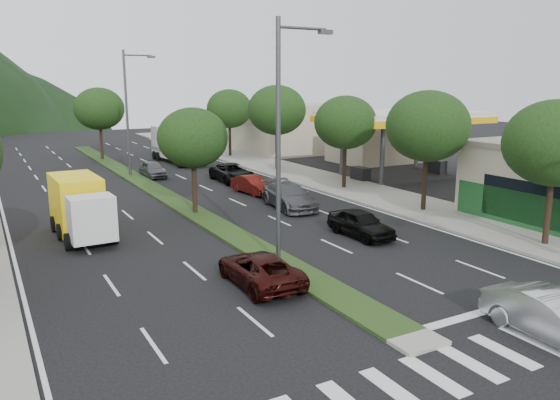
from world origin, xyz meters
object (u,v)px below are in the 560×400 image
tree_r_b (428,126)px  tree_r_d (277,110)px  tree_r_c (345,123)px  car_queue_d (232,173)px  sedan_silver (553,316)px  tree_r_a (555,143)px  streetlight_near (283,130)px  streetlight_mid (129,107)px  tree_r_e (229,109)px  box_truck (80,209)px  tree_med_near (193,138)px  car_queue_c (253,185)px  car_queue_a (361,223)px  car_queue_e (153,169)px  suv_maroon (260,269)px  car_queue_b (289,196)px  tree_med_far (99,109)px  motorhome (178,144)px

tree_r_b → tree_r_d: size_ratio=0.97×
tree_r_c → car_queue_d: 9.71m
sedan_silver → tree_r_a: bearing=37.0°
tree_r_b → car_queue_d: tree_r_b is taller
streetlight_near → streetlight_mid: size_ratio=1.00×
tree_r_e → box_truck: (-18.58, -23.60, -3.51)m
tree_med_near → car_queue_c: tree_med_near is taller
tree_med_near → tree_r_b: bearing=-26.6°
tree_r_b → car_queue_a: 8.22m
sedan_silver → car_queue_e: size_ratio=1.14×
tree_med_near → car_queue_e: tree_med_near is taller
tree_r_c → sedan_silver: bearing=-110.6°
suv_maroon → car_queue_b: bearing=-123.7°
sedan_silver → box_truck: size_ratio=0.71×
tree_r_b → sedan_silver: (-8.29, -14.12, -4.33)m
car_queue_b → suv_maroon: bearing=-118.4°
tree_r_e → tree_med_near: bearing=-118.6°
streetlight_near → tree_r_d: bearing=61.8°
car_queue_e → box_truck: size_ratio=0.63×
suv_maroon → car_queue_d: 22.21m
tree_r_e → tree_med_far: 12.65m
tree_r_c → car_queue_c: 7.84m
car_queue_d → tree_r_d: bearing=31.4°
tree_r_c → car_queue_e: size_ratio=1.72×
sedan_silver → motorhome: size_ratio=0.49×
car_queue_b → car_queue_d: size_ratio=1.03×
tree_r_e → streetlight_mid: size_ratio=0.67×
tree_med_near → motorhome: bearing=73.7°
tree_med_near → suv_maroon: 12.67m
tree_r_d → car_queue_e: tree_r_d is taller
streetlight_near → car_queue_d: (6.08, 18.72, -4.89)m
tree_r_a → tree_med_far: 41.76m
car_queue_c → motorhome: (0.45, 16.77, 1.13)m
tree_r_c → tree_r_e: bearing=90.0°
tree_med_far → streetlight_mid: streetlight_mid is taller
box_truck → car_queue_e: bearing=-119.9°
tree_r_c → sedan_silver: tree_r_c is taller
tree_r_d → sedan_silver: size_ratio=1.67×
tree_r_b → box_truck: bearing=166.7°
streetlight_mid → car_queue_b: (5.36, -16.28, -4.84)m
tree_med_near → suv_maroon: size_ratio=1.35×
suv_maroon → car_queue_e: size_ratio=1.18×
tree_r_b → car_queue_a: size_ratio=1.74×
streetlight_near → car_queue_b: streetlight_near is taller
tree_med_near → tree_med_far: 26.01m
sedan_silver → motorhome: (2.30, 40.61, 1.04)m
tree_r_a → motorhome: 35.14m
motorhome → tree_r_a: bearing=-83.1°
car_queue_a → box_truck: (-12.07, 6.89, 0.71)m
car_queue_d → box_truck: size_ratio=0.83×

